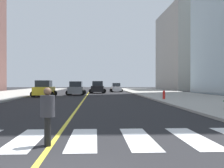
% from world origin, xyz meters
% --- Properties ---
extents(sidewalk_kerb_east, '(10.00, 120.00, 0.15)m').
position_xyz_m(sidewalk_kerb_east, '(12.20, 20.00, 0.07)').
color(sidewalk_kerb_east, '#9E9B93').
rests_on(sidewalk_kerb_east, ground).
extents(crosswalk_paint, '(13.50, 4.00, 0.01)m').
position_xyz_m(crosswalk_paint, '(0.00, 4.00, 0.01)').
color(crosswalk_paint, silver).
rests_on(crosswalk_paint, ground).
extents(lane_divider_paint, '(0.16, 80.00, 0.01)m').
position_xyz_m(lane_divider_paint, '(0.00, 40.00, 0.01)').
color(lane_divider_paint, yellow).
rests_on(lane_divider_paint, ground).
extents(parking_garage_concrete, '(18.00, 24.00, 20.24)m').
position_xyz_m(parking_garage_concrete, '(27.90, 69.02, 10.12)').
color(parking_garage_concrete, '#9E9B93').
rests_on(parking_garage_concrete, ground).
extents(car_white_nearest, '(2.46, 3.89, 1.72)m').
position_xyz_m(car_white_nearest, '(5.18, 51.26, 0.80)').
color(car_white_nearest, silver).
rests_on(car_white_nearest, ground).
extents(car_yellow_second, '(2.96, 4.70, 2.09)m').
position_xyz_m(car_yellow_second, '(-5.35, 32.64, 0.98)').
color(car_yellow_second, gold).
rests_on(car_yellow_second, ground).
extents(car_gray_third, '(2.86, 4.50, 1.98)m').
position_xyz_m(car_gray_third, '(-1.59, 37.61, 0.93)').
color(car_gray_third, slate).
rests_on(car_gray_third, ground).
extents(car_black_fourth, '(3.01, 4.69, 2.06)m').
position_xyz_m(car_black_fourth, '(1.59, 44.79, 0.96)').
color(car_black_fourth, black).
rests_on(car_black_fourth, ground).
extents(pedestrian_crossing, '(0.42, 0.42, 1.69)m').
position_xyz_m(pedestrian_crossing, '(-0.08, 3.02, 0.93)').
color(pedestrian_crossing, black).
rests_on(pedestrian_crossing, ground).
extents(fire_hydrant, '(0.26, 0.26, 0.89)m').
position_xyz_m(fire_hydrant, '(8.21, 24.10, 0.58)').
color(fire_hydrant, red).
rests_on(fire_hydrant, sidewalk_kerb_east).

